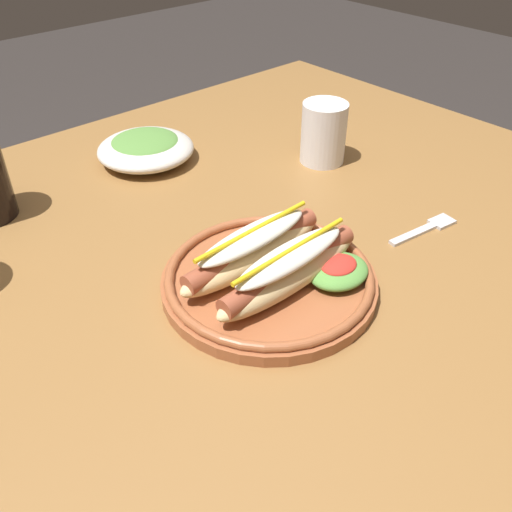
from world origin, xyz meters
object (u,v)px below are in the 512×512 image
(extra_cup, at_px, (324,133))
(side_bowl, at_px, (146,148))
(hot_dog_plate, at_px, (275,269))
(fork, at_px, (427,228))

(extra_cup, bearing_deg, side_bowl, 138.36)
(extra_cup, bearing_deg, hot_dog_plate, -146.67)
(fork, xyz_separation_m, extra_cup, (0.05, 0.25, 0.05))
(hot_dog_plate, xyz_separation_m, fork, (0.25, -0.06, -0.02))
(fork, xyz_separation_m, side_bowl, (-0.18, 0.46, 0.02))
(hot_dog_plate, distance_m, fork, 0.26)
(extra_cup, height_order, side_bowl, extra_cup)
(side_bowl, bearing_deg, extra_cup, -41.64)
(fork, bearing_deg, side_bowl, 120.11)
(hot_dog_plate, height_order, fork, hot_dog_plate)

